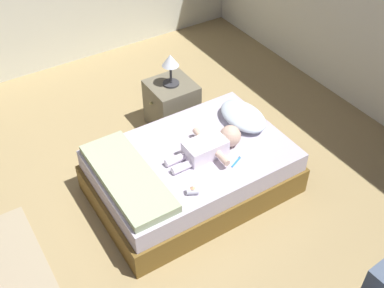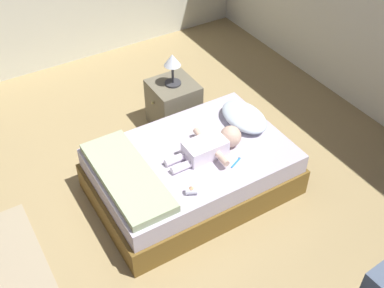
# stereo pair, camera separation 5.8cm
# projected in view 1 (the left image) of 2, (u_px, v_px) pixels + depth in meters

# --- Properties ---
(ground_plane) EXTENTS (8.00, 8.00, 0.00)m
(ground_plane) POSITION_uv_depth(u_px,v_px,m) (132.00, 246.00, 3.80)
(ground_plane) COLOR #A0895A
(bed) EXTENTS (1.14, 1.71, 0.45)m
(bed) POSITION_uv_depth(u_px,v_px,m) (192.00, 172.00, 4.12)
(bed) COLOR brown
(bed) RESTS_ON ground_plane
(pillow) EXTENTS (0.52, 0.33, 0.13)m
(pillow) POSITION_uv_depth(u_px,v_px,m) (243.00, 116.00, 4.25)
(pillow) COLOR silver
(pillow) RESTS_ON bed
(baby) EXTENTS (0.50, 0.70, 0.19)m
(baby) POSITION_uv_depth(u_px,v_px,m) (212.00, 145.00, 3.93)
(baby) COLOR white
(baby) RESTS_ON bed
(toothbrush) EXTENTS (0.08, 0.15, 0.02)m
(toothbrush) POSITION_uv_depth(u_px,v_px,m) (237.00, 161.00, 3.89)
(toothbrush) COLOR #2C86EE
(toothbrush) RESTS_ON bed
(nightstand) EXTENTS (0.44, 0.47, 0.50)m
(nightstand) POSITION_uv_depth(u_px,v_px,m) (172.00, 105.00, 4.81)
(nightstand) COLOR #6D6551
(nightstand) RESTS_ON ground_plane
(lamp) EXTENTS (0.17, 0.17, 0.33)m
(lamp) POSITION_uv_depth(u_px,v_px,m) (170.00, 64.00, 4.49)
(lamp) COLOR #333338
(lamp) RESTS_ON nightstand
(blanket) EXTENTS (1.03, 0.39, 0.07)m
(blanket) POSITION_uv_depth(u_px,v_px,m) (127.00, 177.00, 3.71)
(blanket) COLOR #A7B890
(blanket) RESTS_ON bed
(baby_bottle) EXTENTS (0.09, 0.11, 0.08)m
(baby_bottle) POSITION_uv_depth(u_px,v_px,m) (193.00, 190.00, 3.60)
(baby_bottle) COLOR white
(baby_bottle) RESTS_ON bed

